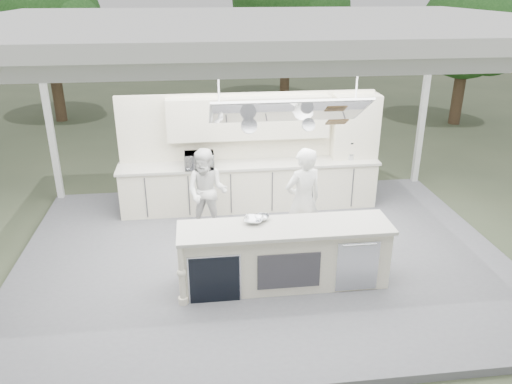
{
  "coord_description": "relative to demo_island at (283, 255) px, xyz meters",
  "views": [
    {
      "loc": [
        -1.01,
        -7.21,
        4.29
      ],
      "look_at": [
        -0.06,
        0.4,
        1.07
      ],
      "focal_mm": 35.0,
      "sensor_mm": 36.0,
      "label": 1
    }
  ],
  "objects": [
    {
      "name": "back_wall_unit",
      "position": [
        0.27,
        3.03,
        0.98
      ],
      "size": [
        5.05,
        0.48,
        2.25
      ],
      "color": "beige",
      "rests_on": "stage_deck"
    },
    {
      "name": "tent",
      "position": [
        -0.18,
        0.9,
        3.11
      ],
      "size": [
        8.2,
        6.2,
        3.86
      ],
      "color": "white",
      "rests_on": "ground"
    },
    {
      "name": "tree_cluster",
      "position": [
        -0.34,
        10.68,
        2.69
      ],
      "size": [
        19.55,
        9.4,
        5.85
      ],
      "color": "#4A3425",
      "rests_on": "ground"
    },
    {
      "name": "sous_chef",
      "position": [
        -1.05,
        1.83,
        0.31
      ],
      "size": [
        0.91,
        0.8,
        1.57
      ],
      "primitive_type": "imported",
      "rotation": [
        0.0,
        0.0,
        -0.32
      ],
      "color": "white",
      "rests_on": "stage_deck"
    },
    {
      "name": "demo_island",
      "position": [
        0.0,
        0.0,
        0.0
      ],
      "size": [
        3.1,
        0.79,
        0.95
      ],
      "color": "beige",
      "rests_on": "stage_deck"
    },
    {
      "name": "stage_deck",
      "position": [
        -0.18,
        0.91,
        -0.54
      ],
      "size": [
        8.0,
        6.0,
        0.12
      ],
      "primitive_type": "cube",
      "color": "#5C5D61",
      "rests_on": "ground"
    },
    {
      "name": "ground",
      "position": [
        -0.18,
        0.91,
        -0.6
      ],
      "size": [
        90.0,
        90.0,
        0.0
      ],
      "primitive_type": "plane",
      "color": "#454D35",
      "rests_on": "ground"
    },
    {
      "name": "back_counter",
      "position": [
        -0.18,
        2.81,
        0.0
      ],
      "size": [
        5.08,
        0.72,
        0.95
      ],
      "color": "beige",
      "rests_on": "stage_deck"
    },
    {
      "name": "head_chef",
      "position": [
        0.48,
        0.94,
        0.43
      ],
      "size": [
        0.77,
        0.62,
        1.81
      ],
      "primitive_type": "imported",
      "rotation": [
        0.0,
        0.0,
        3.47
      ],
      "color": "white",
      "rests_on": "stage_deck"
    },
    {
      "name": "toaster_oven",
      "position": [
        -1.15,
        2.61,
        0.63
      ],
      "size": [
        0.55,
        0.37,
        0.3
      ],
      "primitive_type": "imported",
      "rotation": [
        0.0,
        0.0,
        0.0
      ],
      "color": "silver",
      "rests_on": "back_counter"
    },
    {
      "name": "bowl_large",
      "position": [
        -0.42,
        0.18,
        0.51
      ],
      "size": [
        0.35,
        0.35,
        0.07
      ],
      "primitive_type": "imported",
      "rotation": [
        0.0,
        0.0,
        -0.27
      ],
      "color": "silver",
      "rests_on": "demo_island"
    },
    {
      "name": "bowl_small",
      "position": [
        -0.28,
        0.26,
        0.51
      ],
      "size": [
        0.26,
        0.26,
        0.07
      ],
      "primitive_type": "imported",
      "rotation": [
        0.0,
        0.0,
        0.24
      ],
      "color": "#B5B8BC",
      "rests_on": "demo_island"
    }
  ]
}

